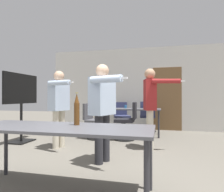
# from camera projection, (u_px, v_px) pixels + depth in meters

# --- Properties ---
(back_wall) EXTENTS (5.84, 0.12, 2.74)m
(back_wall) POSITION_uv_depth(u_px,v_px,m) (135.00, 89.00, 6.80)
(back_wall) COLOR beige
(back_wall) RESTS_ON ground_plane
(conference_table_near) EXTENTS (2.10, 0.77, 0.75)m
(conference_table_near) POSITION_uv_depth(u_px,v_px,m) (59.00, 132.00, 2.24)
(conference_table_near) COLOR #4C4C51
(conference_table_near) RESTS_ON ground_plane
(conference_table_far) EXTENTS (1.97, 0.68, 0.75)m
(conference_table_far) POSITION_uv_depth(u_px,v_px,m) (126.00, 111.00, 5.72)
(conference_table_far) COLOR #4C4C51
(conference_table_far) RESTS_ON ground_plane
(tv_screen) EXTENTS (0.44, 1.17, 1.64)m
(tv_screen) POSITION_uv_depth(u_px,v_px,m) (21.00, 99.00, 4.79)
(tv_screen) COLOR black
(tv_screen) RESTS_ON ground_plane
(person_center_tall) EXTENTS (0.83, 0.56, 1.67)m
(person_center_tall) POSITION_uv_depth(u_px,v_px,m) (150.00, 100.00, 4.14)
(person_center_tall) COLOR beige
(person_center_tall) RESTS_ON ground_plane
(person_left_plaid) EXTENTS (0.70, 0.75, 1.64)m
(person_left_plaid) POSITION_uv_depth(u_px,v_px,m) (59.00, 101.00, 4.23)
(person_left_plaid) COLOR beige
(person_left_plaid) RESTS_ON ground_plane
(person_far_watching) EXTENTS (0.69, 0.81, 1.62)m
(person_far_watching) POSITION_uv_depth(u_px,v_px,m) (103.00, 104.00, 3.29)
(person_far_watching) COLOR #28282D
(person_far_watching) RESTS_ON ground_plane
(office_chair_mid_tucked) EXTENTS (0.55, 0.52, 0.95)m
(office_chair_mid_tucked) POSITION_uv_depth(u_px,v_px,m) (127.00, 122.00, 5.02)
(office_chair_mid_tucked) COLOR black
(office_chair_mid_tucked) RESTS_ON ground_plane
(office_chair_far_right) EXTENTS (0.62, 0.66, 0.91)m
(office_chair_far_right) POSITION_uv_depth(u_px,v_px,m) (122.00, 117.00, 6.43)
(office_chair_far_right) COLOR black
(office_chair_far_right) RESTS_ON ground_plane
(office_chair_far_left) EXTENTS (0.52, 0.56, 0.94)m
(office_chair_far_left) POSITION_uv_depth(u_px,v_px,m) (148.00, 118.00, 6.18)
(office_chair_far_left) COLOR black
(office_chair_far_left) RESTS_ON ground_plane
(office_chair_near_pushed) EXTENTS (0.59, 0.54, 0.91)m
(office_chair_near_pushed) POSITION_uv_depth(u_px,v_px,m) (94.00, 122.00, 5.20)
(office_chair_near_pushed) COLOR black
(office_chair_near_pushed) RESTS_ON ground_plane
(beer_bottle) EXTENTS (0.07, 0.07, 0.38)m
(beer_bottle) POSITION_uv_depth(u_px,v_px,m) (77.00, 110.00, 2.33)
(beer_bottle) COLOR #563314
(beer_bottle) RESTS_ON conference_table_near
(drink_cup) EXTENTS (0.07, 0.07, 0.09)m
(drink_cup) POSITION_uv_depth(u_px,v_px,m) (126.00, 107.00, 5.86)
(drink_cup) COLOR #2866A3
(drink_cup) RESTS_ON conference_table_far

